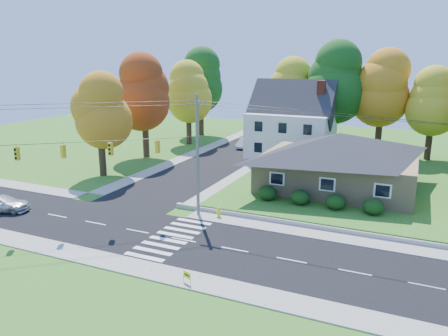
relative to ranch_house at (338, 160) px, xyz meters
The scene contains 22 objects.
ground 18.18m from the ranch_house, 116.57° to the right, with size 120.00×120.00×0.00m, color #3D7923.
road_main 18.18m from the ranch_house, 116.57° to the right, with size 90.00×8.00×0.02m, color black.
road_cross 19.15m from the ranch_house, 147.99° to the left, with size 8.00×44.00×0.02m, color black.
sidewalk_north 13.98m from the ranch_house, 126.03° to the right, with size 90.00×2.00×0.08m, color #9C9A90.
sidewalk_south 22.70m from the ranch_house, 110.85° to the right, with size 90.00×2.00×0.08m, color #9C9A90.
lawn 7.69m from the ranch_house, 45.00° to the left, with size 30.00×30.00×0.50m, color #3D7923.
ranch_house is the anchor object (origin of this frame).
colonial_house 14.46m from the ranch_house, 123.55° to the left, with size 10.40×8.40×9.60m.
hedge_row 6.57m from the ranch_house, 94.61° to the right, with size 10.70×1.70×1.27m.
traffic_infrastructure 16.87m from the ranch_house, 119.09° to the right, with size 38.10×10.66×10.00m.
tree_lot_0 21.20m from the ranch_house, 119.05° to the left, with size 6.72×6.72×12.51m.
tree_lot_1 18.58m from the ranch_house, 103.24° to the left, with size 7.84×7.84×14.60m.
tree_lot_2 18.99m from the ranch_house, 83.66° to the left, with size 7.28×7.28×13.56m.
tree_lot_3 19.29m from the ranch_house, 64.80° to the left, with size 6.16×6.16×11.47m.
tree_west_0 25.61m from the ranch_house, behind, with size 6.16×6.16×11.47m.
tree_west_1 27.18m from the ranch_house, 167.01° to the left, with size 7.28×7.28×13.56m.
tree_west_2 30.03m from the ranch_house, 147.38° to the left, with size 6.72×6.72×12.51m.
tree_west_3 36.60m from the ranch_house, 138.37° to the left, with size 7.84×7.84×14.60m.
silver_sedan 30.51m from the ranch_house, 145.84° to the right, with size 1.92×4.73×1.37m, color silver.
white_car 23.38m from the ranch_house, 134.24° to the left, with size 1.43×4.09×1.35m, color silver.
fire_hydrant 13.52m from the ranch_house, 125.17° to the right, with size 0.51×0.40×0.89m.
yard_sign 22.11m from the ranch_house, 102.41° to the right, with size 0.59×0.27×0.79m.
Camera 1 is at (14.64, -25.46, 12.78)m, focal length 35.00 mm.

